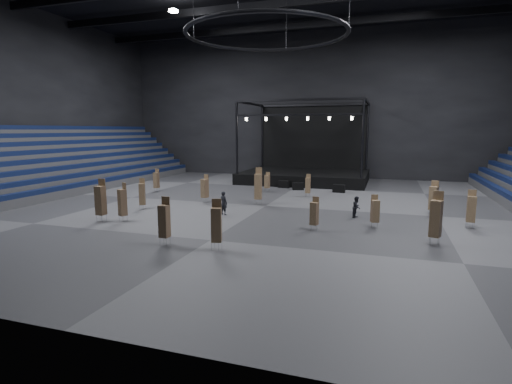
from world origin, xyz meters
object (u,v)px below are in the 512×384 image
(chair_stack_5, at_px, (308,185))
(man_center, at_px, (224,203))
(chair_stack_1, at_px, (205,188))
(chair_stack_8, at_px, (436,218))
(chair_stack_6, at_px, (267,181))
(chair_stack_7, at_px, (101,200))
(chair_stack_4, at_px, (142,194))
(flight_case_mid, at_px, (298,186))
(chair_stack_2, at_px, (164,220))
(chair_stack_11, at_px, (375,211))
(chair_stack_0, at_px, (156,180))
(chair_stack_12, at_px, (258,186))
(flight_case_left, at_px, (284,184))
(stage, at_px, (306,169))
(chair_stack_10, at_px, (216,224))
(flight_case_right, at_px, (339,189))
(chair_stack_13, at_px, (123,202))
(crew_member, at_px, (357,207))
(chair_stack_14, at_px, (314,213))
(chair_stack_9, at_px, (434,197))
(chair_stack_3, at_px, (471,208))

(chair_stack_5, distance_m, man_center, 10.35)
(chair_stack_1, bearing_deg, chair_stack_8, -4.55)
(chair_stack_6, bearing_deg, chair_stack_8, -38.43)
(chair_stack_8, bearing_deg, chair_stack_7, -156.29)
(chair_stack_4, distance_m, man_center, 6.64)
(flight_case_mid, distance_m, chair_stack_2, 21.32)
(chair_stack_8, height_order, chair_stack_11, chair_stack_8)
(chair_stack_0, bearing_deg, chair_stack_12, -11.35)
(chair_stack_5, relative_size, chair_stack_6, 1.07)
(flight_case_left, relative_size, chair_stack_1, 0.48)
(chair_stack_12, bearing_deg, flight_case_left, 86.20)
(stage, relative_size, chair_stack_5, 6.84)
(chair_stack_10, bearing_deg, chair_stack_1, 100.43)
(flight_case_right, xyz_separation_m, chair_stack_1, (-9.97, -8.85, 0.84))
(chair_stack_11, distance_m, man_center, 10.34)
(stage, height_order, man_center, stage)
(flight_case_left, relative_size, chair_stack_12, 0.37)
(flight_case_right, bearing_deg, chair_stack_13, -125.86)
(flight_case_left, height_order, chair_stack_4, chair_stack_4)
(stage, relative_size, chair_stack_8, 4.91)
(chair_stack_8, bearing_deg, man_center, -173.56)
(chair_stack_6, bearing_deg, crew_member, -36.34)
(flight_case_right, xyz_separation_m, chair_stack_6, (-6.71, -1.69, 0.64))
(chair_stack_11, relative_size, man_center, 1.23)
(flight_case_left, xyz_separation_m, chair_stack_14, (6.13, -16.77, 0.70))
(flight_case_right, distance_m, chair_stack_8, 17.78)
(chair_stack_2, height_order, chair_stack_7, chair_stack_7)
(flight_case_left, xyz_separation_m, man_center, (-0.76, -14.32, 0.46))
(chair_stack_13, bearing_deg, chair_stack_5, 78.76)
(chair_stack_12, bearing_deg, chair_stack_6, 94.62)
(chair_stack_11, bearing_deg, chair_stack_14, -174.52)
(chair_stack_7, bearing_deg, chair_stack_13, 22.50)
(chair_stack_1, xyz_separation_m, chair_stack_11, (13.70, -4.68, -0.14))
(chair_stack_2, distance_m, chair_stack_8, 14.17)
(chair_stack_11, bearing_deg, stage, 89.63)
(stage, bearing_deg, flight_case_left, -100.54)
(chair_stack_2, bearing_deg, chair_stack_6, 90.51)
(chair_stack_0, xyz_separation_m, chair_stack_13, (4.81, -11.74, 0.13))
(chair_stack_4, distance_m, chair_stack_6, 13.02)
(flight_case_mid, distance_m, man_center, 13.53)
(man_center, xyz_separation_m, crew_member, (9.05, 1.96, -0.10))
(chair_stack_1, xyz_separation_m, crew_member, (12.42, -2.07, -0.48))
(stage, relative_size, chair_stack_9, 5.66)
(chair_stack_3, relative_size, chair_stack_11, 1.15)
(chair_stack_0, distance_m, chair_stack_13, 12.68)
(chair_stack_7, bearing_deg, chair_stack_3, 14.15)
(chair_stack_2, bearing_deg, chair_stack_4, 130.61)
(flight_case_left, height_order, chair_stack_8, chair_stack_8)
(chair_stack_0, xyz_separation_m, chair_stack_3, (26.24, -6.77, 0.08))
(flight_case_left, height_order, chair_stack_2, chair_stack_2)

